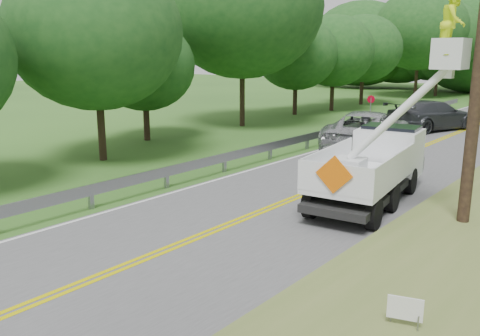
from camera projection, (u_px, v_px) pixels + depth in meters
The scene contains 9 objects.
ground at pixel (35, 303), 9.21m from camera, with size 140.00×140.00×0.00m, color #2F5721.
road at pixel (368, 169), 19.71m from camera, with size 7.20×96.00×0.03m.
guardrail at pixel (296, 141), 22.75m from camera, with size 0.18×48.00×0.77m.
treeline_left at pixel (332, 32), 36.49m from camera, with size 11.03×55.00×11.50m.
bucket_truck at pixel (382, 155), 15.43m from camera, with size 4.10×6.27×6.07m.
suv_silver at pixel (368, 130), 23.40m from camera, with size 3.05×6.61×1.84m, color #AFB0B5.
suv_darkgrey at pixel (432, 115), 29.27m from camera, with size 2.45×6.03×1.75m, color #383B40.
stop_sign_permanent at pixel (370, 108), 28.38m from camera, with size 0.42×0.22×2.13m.
yard_sign at pixel (405, 310), 7.83m from camera, with size 0.53×0.21×0.80m.
Camera 1 is at (8.29, -4.02, 4.57)m, focal length 37.03 mm.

